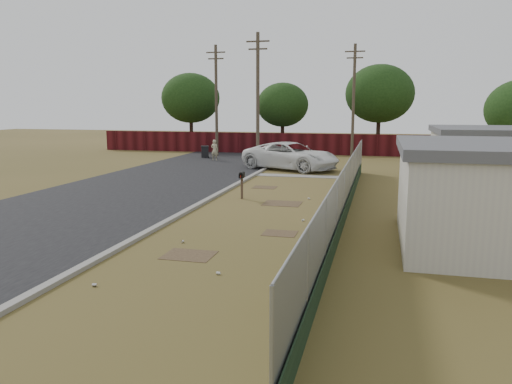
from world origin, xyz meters
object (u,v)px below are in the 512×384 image
(trash_bin, at_px, (205,152))
(pedestrian, at_px, (215,150))
(fire_hydrant, at_px, (291,289))
(pickup_truck, at_px, (291,156))
(mailbox, at_px, (242,177))

(trash_bin, bearing_deg, pedestrian, -50.91)
(fire_hydrant, height_order, pedestrian, pedestrian)
(pedestrian, xyz_separation_m, trash_bin, (-1.41, 1.74, -0.31))
(fire_hydrant, bearing_deg, pickup_truck, 100.13)
(mailbox, distance_m, pickup_truck, 10.86)
(mailbox, bearing_deg, pickup_truck, 88.43)
(trash_bin, bearing_deg, mailbox, -64.92)
(fire_hydrant, relative_size, mailbox, 0.63)
(pickup_truck, xyz_separation_m, pedestrian, (-6.60, 3.91, -0.10))
(pickup_truck, bearing_deg, trash_bin, 77.93)
(fire_hydrant, distance_m, mailbox, 12.29)
(mailbox, relative_size, trash_bin, 1.28)
(mailbox, bearing_deg, trash_bin, 115.08)
(mailbox, height_order, pedestrian, pedestrian)
(mailbox, bearing_deg, pedestrian, 113.14)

